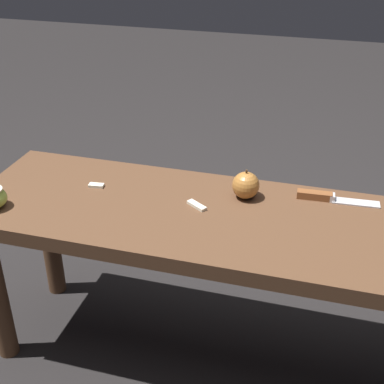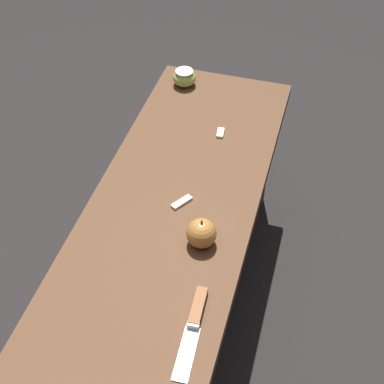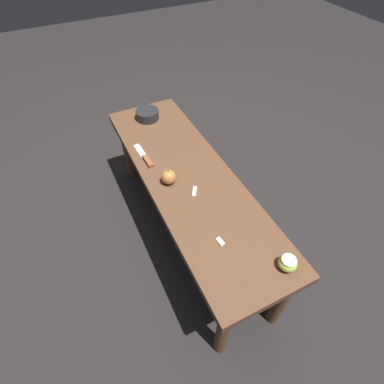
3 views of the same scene
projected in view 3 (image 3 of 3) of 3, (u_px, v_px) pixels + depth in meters
ground_plane at (189, 233)px, 1.81m from camera, size 8.00×8.00×0.00m
wooden_bench at (188, 186)px, 1.51m from camera, size 1.39×0.42×0.49m
knife at (146, 158)px, 1.53m from camera, size 0.21×0.04×0.02m
apple_whole at (169, 177)px, 1.40m from camera, size 0.07×0.07×0.08m
apple_cut at (288, 263)px, 1.11m from camera, size 0.07×0.07×0.05m
apple_slice_near_knife at (220, 241)px, 1.20m from camera, size 0.04×0.02×0.01m
apple_slice_center at (194, 191)px, 1.38m from camera, size 0.06×0.05×0.01m
bowl at (147, 115)px, 1.76m from camera, size 0.13×0.13×0.05m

